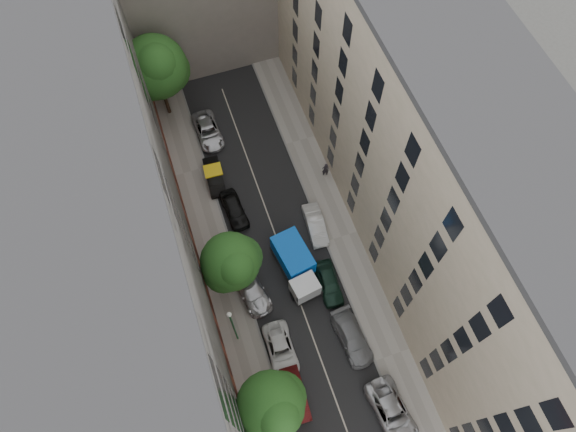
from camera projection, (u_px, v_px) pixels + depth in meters
name	position (u px, v px, depth m)	size (l,w,h in m)	color
ground	(283.00, 256.00, 44.98)	(120.00, 120.00, 0.00)	#4C4C49
road_surface	(283.00, 256.00, 44.97)	(8.00, 44.00, 0.02)	black
sidewalk_left	(222.00, 275.00, 44.11)	(3.00, 44.00, 0.15)	gray
sidewalk_right	(341.00, 237.00, 45.72)	(3.00, 44.00, 0.15)	gray
building_left	(127.00, 248.00, 34.44)	(8.00, 44.00, 20.00)	#454340
building_right	(423.00, 159.00, 37.66)	(8.00, 44.00, 20.00)	#C3AF97
tarp_truck	(296.00, 265.00, 43.01)	(3.10, 6.11, 2.69)	black
car_left_1	(295.00, 394.00, 39.09)	(1.48, 4.24, 1.40)	#4F0F10
car_left_2	(281.00, 349.00, 40.68)	(2.12, 4.60, 1.28)	silver
car_left_3	(251.00, 288.00, 42.85)	(2.09, 5.14, 1.49)	#B8B7BC
car_left_4	(234.00, 209.00, 46.23)	(1.70, 4.22, 1.44)	black
car_left_5	(214.00, 176.00, 47.82)	(1.47, 4.20, 1.39)	black
car_left_6	(208.00, 131.00, 50.18)	(2.27, 4.91, 1.37)	#BAB9BE
car_right_0	(392.00, 413.00, 38.46)	(2.46, 5.35, 1.49)	#B7B8BC
car_right_1	(352.00, 338.00, 41.02)	(2.00, 4.93, 1.43)	slate
car_right_2	(329.00, 283.00, 43.08)	(1.70, 4.22, 1.44)	#142E23
car_right_3	(315.00, 225.00, 45.57)	(1.47, 4.22, 1.39)	silver
tree_near	(272.00, 407.00, 34.67)	(5.06, 4.76, 7.37)	#382619
tree_mid	(232.00, 263.00, 39.75)	(5.02, 4.71, 6.93)	#382619
tree_far	(157.00, 69.00, 46.33)	(6.05, 5.89, 9.44)	#382619
lamp_post	(233.00, 325.00, 37.71)	(0.36, 0.36, 7.09)	#1C6231
pedestrian	(325.00, 169.00, 47.76)	(0.65, 0.43, 1.79)	black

